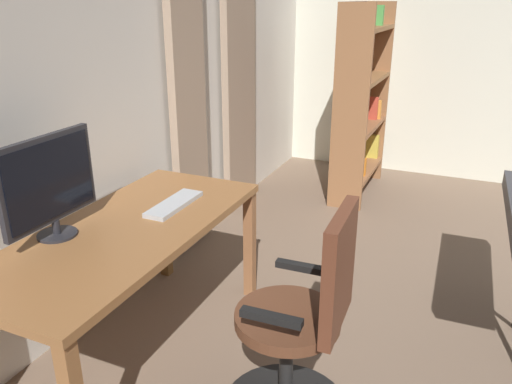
{
  "coord_description": "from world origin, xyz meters",
  "views": [
    {
      "loc": [
        2.62,
        -0.99,
        1.75
      ],
      "look_at": [
        0.68,
        -1.84,
        0.93
      ],
      "focal_mm": 35.46,
      "sensor_mm": 36.0,
      "label": 1
    }
  ],
  "objects_px": {
    "desk": "(128,243)",
    "office_chair": "(302,331)",
    "bookshelf": "(357,103)",
    "computer_monitor": "(49,183)",
    "computer_keyboard": "(174,204)"
  },
  "relations": [
    {
      "from": "desk",
      "to": "computer_monitor",
      "type": "relative_size",
      "value": 2.97
    },
    {
      "from": "office_chair",
      "to": "computer_keyboard",
      "type": "relative_size",
      "value": 2.6
    },
    {
      "from": "office_chair",
      "to": "computer_monitor",
      "type": "relative_size",
      "value": 1.92
    },
    {
      "from": "office_chair",
      "to": "computer_monitor",
      "type": "xyz_separation_m",
      "value": [
        0.11,
        -1.16,
        0.51
      ]
    },
    {
      "from": "office_chair",
      "to": "bookshelf",
      "type": "distance_m",
      "value": 2.99
    },
    {
      "from": "computer_monitor",
      "to": "computer_keyboard",
      "type": "relative_size",
      "value": 1.35
    },
    {
      "from": "computer_monitor",
      "to": "bookshelf",
      "type": "bearing_deg",
      "value": 167.46
    },
    {
      "from": "desk",
      "to": "office_chair",
      "type": "relative_size",
      "value": 1.55
    },
    {
      "from": "computer_monitor",
      "to": "computer_keyboard",
      "type": "distance_m",
      "value": 0.65
    },
    {
      "from": "office_chair",
      "to": "computer_keyboard",
      "type": "distance_m",
      "value": 0.98
    },
    {
      "from": "computer_keyboard",
      "to": "office_chair",
      "type": "bearing_deg",
      "value": 64.53
    },
    {
      "from": "computer_monitor",
      "to": "bookshelf",
      "type": "xyz_separation_m",
      "value": [
        -3.03,
        0.67,
        -0.13
      ]
    },
    {
      "from": "computer_monitor",
      "to": "computer_keyboard",
      "type": "bearing_deg",
      "value": 149.41
    },
    {
      "from": "desk",
      "to": "office_chair",
      "type": "xyz_separation_m",
      "value": [
        0.1,
        0.93,
        -0.17
      ]
    },
    {
      "from": "desk",
      "to": "office_chair",
      "type": "distance_m",
      "value": 0.95
    }
  ]
}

